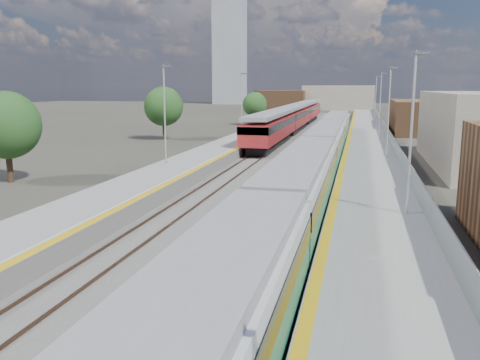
% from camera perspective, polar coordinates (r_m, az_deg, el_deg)
% --- Properties ---
extents(ground, '(320.00, 320.00, 0.00)m').
position_cam_1_polar(ground, '(53.12, 8.52, 2.90)').
color(ground, '#47443A').
rests_on(ground, ground).
extents(ballast_bed, '(10.50, 155.00, 0.06)m').
position_cam_1_polar(ballast_bed, '(55.81, 6.43, 3.34)').
color(ballast_bed, '#565451').
rests_on(ballast_bed, ground).
extents(tracks, '(8.96, 160.00, 0.17)m').
position_cam_1_polar(tracks, '(57.38, 7.23, 3.60)').
color(tracks, '#4C3323').
rests_on(tracks, ground).
extents(platform_right, '(4.70, 155.00, 8.52)m').
position_cam_1_polar(platform_right, '(55.36, 14.22, 3.55)').
color(platform_right, slate).
rests_on(platform_right, ground).
extents(platform_left, '(4.30, 155.00, 8.52)m').
position_cam_1_polar(platform_left, '(56.93, -0.38, 4.05)').
color(platform_left, slate).
rests_on(platform_left, ground).
extents(buildings, '(72.00, 185.50, 40.00)m').
position_cam_1_polar(buildings, '(142.90, 4.31, 12.03)').
color(buildings, brown).
rests_on(buildings, ground).
extents(green_train, '(2.68, 74.72, 2.95)m').
position_cam_1_polar(green_train, '(35.38, 8.62, 2.48)').
color(green_train, black).
rests_on(green_train, ground).
extents(red_train, '(3.08, 62.34, 3.88)m').
position_cam_1_polar(red_train, '(78.65, 6.12, 7.09)').
color(red_train, black).
rests_on(red_train, ground).
extents(tree_a, '(4.89, 4.89, 6.63)m').
position_cam_1_polar(tree_a, '(40.36, -24.77, 5.61)').
color(tree_a, '#382619').
rests_on(tree_a, ground).
extents(tree_b, '(5.06, 5.06, 6.85)m').
position_cam_1_polar(tree_b, '(66.96, -8.58, 8.17)').
color(tree_b, '#382619').
rests_on(tree_b, ground).
extents(tree_c, '(4.31, 4.31, 5.84)m').
position_cam_1_polar(tree_c, '(90.51, 1.67, 8.47)').
color(tree_c, '#382619').
rests_on(tree_c, ground).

